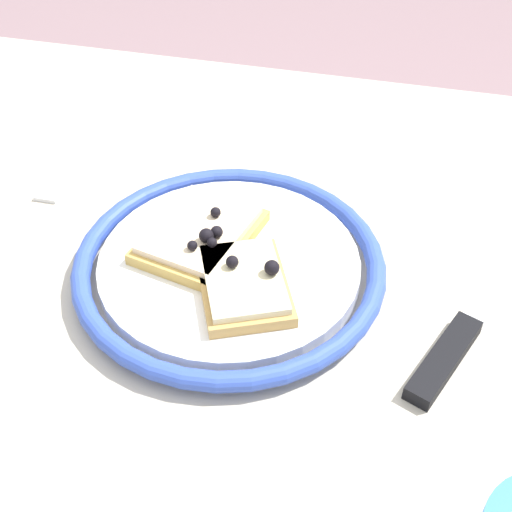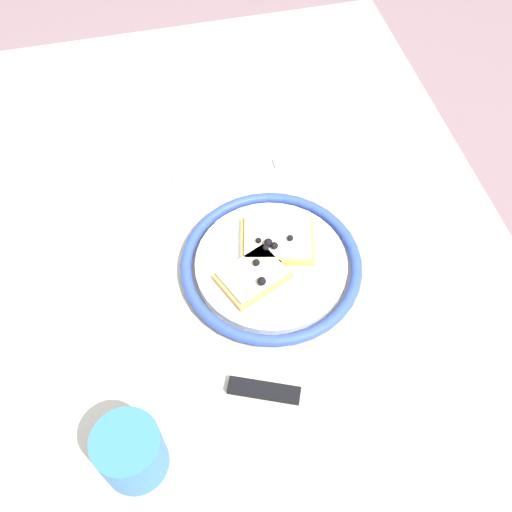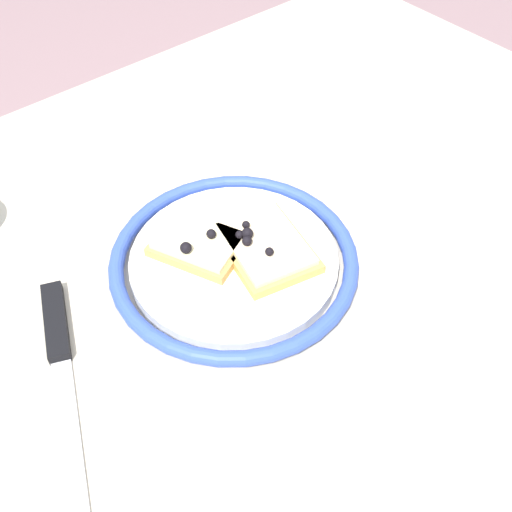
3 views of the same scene
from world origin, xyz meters
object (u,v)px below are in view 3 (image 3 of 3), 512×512
at_px(pizza_slice_near, 198,244).
at_px(knife, 59,350).
at_px(dining_table, 256,293).
at_px(fork, 358,183).
at_px(pizza_slice_far, 265,247).
at_px(plate, 234,261).

relative_size(pizza_slice_near, knife, 0.47).
xyz_separation_m(dining_table, pizza_slice_near, (0.07, -0.01, 0.13)).
relative_size(knife, fork, 1.14).
bearing_deg(knife, pizza_slice_far, 170.00).
distance_m(plate, fork, 0.19).
xyz_separation_m(pizza_slice_near, fork, (-0.21, 0.02, -0.02)).
relative_size(plate, knife, 1.11).
distance_m(pizza_slice_near, knife, 0.17).
relative_size(pizza_slice_near, fork, 0.54).
bearing_deg(pizza_slice_near, pizza_slice_far, 136.65).
distance_m(pizza_slice_far, fork, 0.17).
bearing_deg(dining_table, pizza_slice_far, 62.24).
bearing_deg(pizza_slice_far, dining_table, -117.76).
bearing_deg(knife, fork, 177.97).
relative_size(dining_table, pizza_slice_near, 9.99).
relative_size(pizza_slice_far, fork, 0.59).
bearing_deg(knife, plate, 173.12).
relative_size(dining_table, plate, 4.25).
height_order(pizza_slice_near, fork, pizza_slice_near).
bearing_deg(plate, pizza_slice_far, 151.55).
bearing_deg(fork, knife, -2.03).
bearing_deg(plate, fork, -177.28).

